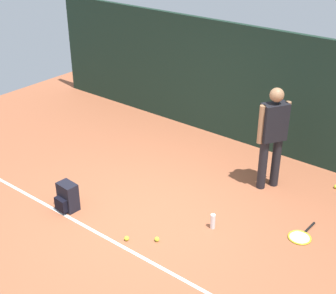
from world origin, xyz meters
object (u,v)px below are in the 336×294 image
(backpack, at_px, (67,197))
(tennis_ball_near_player, at_px, (336,187))
(water_bottle, at_px, (213,221))
(tennis_ball_by_fence, at_px, (127,238))
(tennis_racket, at_px, (301,236))
(tennis_ball_mid_court, at_px, (157,239))
(tennis_player, at_px, (273,133))

(backpack, xyz_separation_m, tennis_ball_near_player, (2.96, 3.09, -0.18))
(tennis_ball_near_player, bearing_deg, water_bottle, -114.82)
(tennis_ball_by_fence, bearing_deg, tennis_ball_near_player, 60.48)
(tennis_racket, xyz_separation_m, tennis_ball_near_player, (-0.10, 1.54, 0.02))
(tennis_ball_near_player, relative_size, tennis_ball_by_fence, 1.00)
(tennis_ball_by_fence, relative_size, tennis_ball_mid_court, 1.00)
(backpack, distance_m, water_bottle, 2.20)
(tennis_ball_near_player, relative_size, tennis_ball_mid_court, 1.00)
(tennis_racket, bearing_deg, tennis_player, -129.52)
(tennis_racket, xyz_separation_m, tennis_ball_mid_court, (-1.51, -1.31, 0.02))
(tennis_player, distance_m, tennis_ball_near_player, 1.45)
(backpack, height_order, water_bottle, backpack)
(backpack, bearing_deg, water_bottle, 30.52)
(tennis_player, height_order, tennis_ball_near_player, tennis_player)
(tennis_racket, bearing_deg, tennis_ball_by_fence, -47.33)
(tennis_racket, distance_m, water_bottle, 1.23)
(tennis_ball_by_fence, bearing_deg, water_bottle, 51.58)
(tennis_player, bearing_deg, tennis_ball_by_fence, -167.06)
(tennis_player, distance_m, water_bottle, 1.73)
(backpack, bearing_deg, tennis_player, 54.85)
(tennis_racket, relative_size, water_bottle, 2.70)
(tennis_player, bearing_deg, tennis_ball_mid_court, -161.01)
(tennis_player, height_order, water_bottle, tennis_player)
(tennis_player, relative_size, backpack, 3.86)
(backpack, xyz_separation_m, tennis_ball_mid_court, (1.54, 0.24, -0.18))
(tennis_racket, distance_m, tennis_ball_near_player, 1.54)
(tennis_ball_near_player, xyz_separation_m, tennis_ball_by_fence, (-1.75, -3.10, 0.00))
(backpack, xyz_separation_m, tennis_ball_by_fence, (1.21, -0.01, -0.18))
(tennis_racket, height_order, tennis_ball_by_fence, tennis_ball_by_fence)
(tennis_ball_by_fence, height_order, tennis_ball_mid_court, same)
(tennis_player, height_order, tennis_ball_by_fence, tennis_player)
(tennis_ball_near_player, height_order, tennis_ball_mid_court, same)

